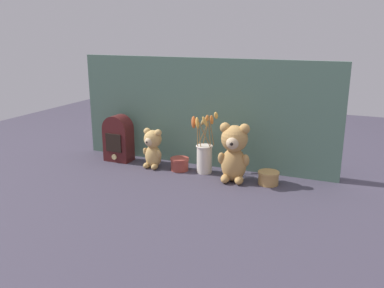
{
  "coord_description": "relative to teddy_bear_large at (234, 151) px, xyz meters",
  "views": [
    {
      "loc": [
        0.81,
        -1.88,
        0.74
      ],
      "look_at": [
        0.0,
        0.02,
        0.16
      ],
      "focal_mm": 38.0,
      "sensor_mm": 36.0,
      "label": 1
    }
  ],
  "objects": [
    {
      "name": "ground_plane",
      "position": [
        -0.24,
        0.02,
        -0.16
      ],
      "size": [
        4.0,
        4.0,
        0.0
      ],
      "primitive_type": "plane",
      "color": "#3D3847"
    },
    {
      "name": "backdrop_wall",
      "position": [
        -0.24,
        0.18,
        0.14
      ],
      "size": [
        1.49,
        0.02,
        0.6
      ],
      "color": "#4C6B5B",
      "rests_on": "ground"
    },
    {
      "name": "teddy_bear_large",
      "position": [
        0.0,
        0.0,
        0.0
      ],
      "size": [
        0.17,
        0.15,
        0.3
      ],
      "color": "tan",
      "rests_on": "ground"
    },
    {
      "name": "teddy_bear_medium",
      "position": [
        -0.48,
        0.03,
        -0.04
      ],
      "size": [
        0.12,
        0.11,
        0.22
      ],
      "color": "tan",
      "rests_on": "ground"
    },
    {
      "name": "flower_vase",
      "position": [
        -0.18,
        0.06,
        -0.05
      ],
      "size": [
        0.15,
        0.16,
        0.34
      ],
      "color": "silver",
      "rests_on": "ground"
    },
    {
      "name": "vintage_radio",
      "position": [
        -0.72,
        0.07,
        -0.02
      ],
      "size": [
        0.16,
        0.1,
        0.27
      ],
      "color": "#4C1919",
      "rests_on": "ground"
    },
    {
      "name": "decorative_tin_tall",
      "position": [
        0.17,
        0.03,
        -0.12
      ],
      "size": [
        0.11,
        0.11,
        0.07
      ],
      "color": "tan",
      "rests_on": "ground"
    },
    {
      "name": "decorative_tin_short",
      "position": [
        -0.32,
        0.05,
        -0.12
      ],
      "size": [
        0.1,
        0.1,
        0.07
      ],
      "color": "#993D33",
      "rests_on": "ground"
    }
  ]
}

